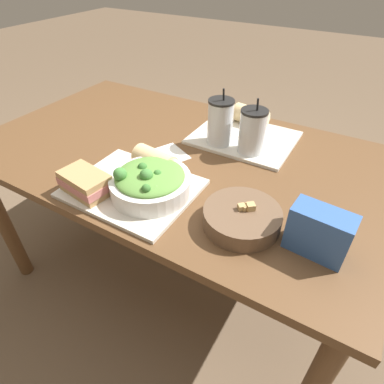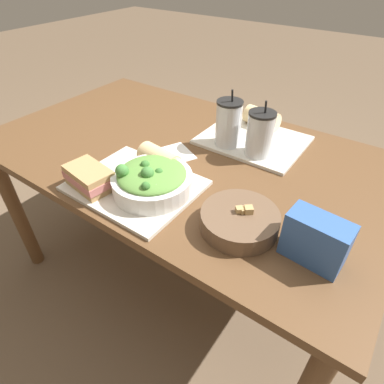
{
  "view_description": "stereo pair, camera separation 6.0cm",
  "coord_description": "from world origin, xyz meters",
  "px_view_note": "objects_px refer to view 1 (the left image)",
  "views": [
    {
      "loc": [
        0.57,
        -0.85,
        1.32
      ],
      "look_at": [
        0.21,
        -0.23,
        0.76
      ],
      "focal_mm": 30.0,
      "sensor_mm": 36.0,
      "label": 1
    },
    {
      "loc": [
        0.62,
        -0.82,
        1.32
      ],
      "look_at": [
        0.21,
        -0.23,
        0.76
      ],
      "focal_mm": 30.0,
      "sensor_mm": 36.0,
      "label": 2
    }
  ],
  "objects_px": {
    "salad_bowl": "(150,182)",
    "chip_bag": "(319,232)",
    "baguette_near": "(155,161)",
    "drink_cup_dark": "(220,123)",
    "drink_cup_red": "(252,133)",
    "napkin_folded": "(171,154)",
    "sandwich_near": "(86,183)",
    "soup_bowl": "(242,217)",
    "baguette_far": "(251,116)"
  },
  "relations": [
    {
      "from": "soup_bowl",
      "to": "drink_cup_red",
      "type": "relative_size",
      "value": 1.05
    },
    {
      "from": "baguette_near",
      "to": "napkin_folded",
      "type": "relative_size",
      "value": 0.96
    },
    {
      "from": "chip_bag",
      "to": "sandwich_near",
      "type": "bearing_deg",
      "value": -164.55
    },
    {
      "from": "baguette_far",
      "to": "salad_bowl",
      "type": "bearing_deg",
      "value": -179.15
    },
    {
      "from": "baguette_near",
      "to": "napkin_folded",
      "type": "xyz_separation_m",
      "value": [
        -0.02,
        0.13,
        -0.05
      ]
    },
    {
      "from": "baguette_near",
      "to": "chip_bag",
      "type": "height_order",
      "value": "chip_bag"
    },
    {
      "from": "baguette_near",
      "to": "baguette_far",
      "type": "relative_size",
      "value": 1.01
    },
    {
      "from": "baguette_near",
      "to": "napkin_folded",
      "type": "bearing_deg",
      "value": 17.98
    },
    {
      "from": "drink_cup_dark",
      "to": "sandwich_near",
      "type": "bearing_deg",
      "value": -113.98
    },
    {
      "from": "drink_cup_dark",
      "to": "drink_cup_red",
      "type": "height_order",
      "value": "drink_cup_dark"
    },
    {
      "from": "baguette_near",
      "to": "chip_bag",
      "type": "xyz_separation_m",
      "value": [
        0.53,
        -0.08,
        0.01
      ]
    },
    {
      "from": "drink_cup_dark",
      "to": "drink_cup_red",
      "type": "distance_m",
      "value": 0.12
    },
    {
      "from": "baguette_near",
      "to": "drink_cup_dark",
      "type": "relative_size",
      "value": 0.72
    },
    {
      "from": "baguette_far",
      "to": "drink_cup_dark",
      "type": "distance_m",
      "value": 0.21
    },
    {
      "from": "sandwich_near",
      "to": "napkin_folded",
      "type": "xyz_separation_m",
      "value": [
        0.09,
        0.32,
        -0.04
      ]
    },
    {
      "from": "chip_bag",
      "to": "soup_bowl",
      "type": "bearing_deg",
      "value": -172.98
    },
    {
      "from": "salad_bowl",
      "to": "chip_bag",
      "type": "xyz_separation_m",
      "value": [
        0.48,
        0.03,
        0.01
      ]
    },
    {
      "from": "salad_bowl",
      "to": "drink_cup_dark",
      "type": "height_order",
      "value": "drink_cup_dark"
    },
    {
      "from": "salad_bowl",
      "to": "drink_cup_dark",
      "type": "relative_size",
      "value": 1.16
    },
    {
      "from": "soup_bowl",
      "to": "drink_cup_red",
      "type": "height_order",
      "value": "drink_cup_red"
    },
    {
      "from": "napkin_folded",
      "to": "baguette_near",
      "type": "bearing_deg",
      "value": -79.54
    },
    {
      "from": "sandwich_near",
      "to": "napkin_folded",
      "type": "height_order",
      "value": "sandwich_near"
    },
    {
      "from": "sandwich_near",
      "to": "soup_bowl",
      "type": "bearing_deg",
      "value": 22.15
    },
    {
      "from": "drink_cup_red",
      "to": "chip_bag",
      "type": "distance_m",
      "value": 0.47
    },
    {
      "from": "soup_bowl",
      "to": "sandwich_near",
      "type": "xyz_separation_m",
      "value": [
        -0.45,
        -0.11,
        0.02
      ]
    },
    {
      "from": "baguette_far",
      "to": "napkin_folded",
      "type": "relative_size",
      "value": 0.95
    },
    {
      "from": "baguette_far",
      "to": "chip_bag",
      "type": "distance_m",
      "value": 0.68
    },
    {
      "from": "drink_cup_red",
      "to": "soup_bowl",
      "type": "bearing_deg",
      "value": -70.97
    },
    {
      "from": "salad_bowl",
      "to": "baguette_far",
      "type": "height_order",
      "value": "salad_bowl"
    },
    {
      "from": "salad_bowl",
      "to": "drink_cup_red",
      "type": "distance_m",
      "value": 0.41
    },
    {
      "from": "salad_bowl",
      "to": "chip_bag",
      "type": "bearing_deg",
      "value": 3.37
    },
    {
      "from": "sandwich_near",
      "to": "baguette_near",
      "type": "bearing_deg",
      "value": 68.47
    },
    {
      "from": "chip_bag",
      "to": "drink_cup_dark",
      "type": "bearing_deg",
      "value": 146.38
    },
    {
      "from": "soup_bowl",
      "to": "baguette_far",
      "type": "height_order",
      "value": "baguette_far"
    },
    {
      "from": "sandwich_near",
      "to": "baguette_near",
      "type": "height_order",
      "value": "baguette_near"
    },
    {
      "from": "soup_bowl",
      "to": "drink_cup_red",
      "type": "xyz_separation_m",
      "value": [
        -0.12,
        0.35,
        0.06
      ]
    },
    {
      "from": "salad_bowl",
      "to": "baguette_near",
      "type": "distance_m",
      "value": 0.12
    },
    {
      "from": "drink_cup_dark",
      "to": "drink_cup_red",
      "type": "bearing_deg",
      "value": 0.0
    },
    {
      "from": "salad_bowl",
      "to": "drink_cup_dark",
      "type": "bearing_deg",
      "value": 83.94
    },
    {
      "from": "salad_bowl",
      "to": "chip_bag",
      "type": "relative_size",
      "value": 1.61
    },
    {
      "from": "baguette_near",
      "to": "chip_bag",
      "type": "relative_size",
      "value": 1.0
    },
    {
      "from": "baguette_near",
      "to": "drink_cup_red",
      "type": "height_order",
      "value": "drink_cup_red"
    },
    {
      "from": "baguette_far",
      "to": "chip_bag",
      "type": "relative_size",
      "value": 0.99
    },
    {
      "from": "drink_cup_dark",
      "to": "baguette_far",
      "type": "bearing_deg",
      "value": 78.1
    },
    {
      "from": "drink_cup_dark",
      "to": "chip_bag",
      "type": "distance_m",
      "value": 0.56
    },
    {
      "from": "salad_bowl",
      "to": "drink_cup_red",
      "type": "relative_size",
      "value": 1.21
    },
    {
      "from": "salad_bowl",
      "to": "baguette_far",
      "type": "relative_size",
      "value": 1.62
    },
    {
      "from": "salad_bowl",
      "to": "drink_cup_red",
      "type": "bearing_deg",
      "value": 66.49
    },
    {
      "from": "salad_bowl",
      "to": "baguette_near",
      "type": "height_order",
      "value": "salad_bowl"
    },
    {
      "from": "salad_bowl",
      "to": "sandwich_near",
      "type": "bearing_deg",
      "value": -151.09
    }
  ]
}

